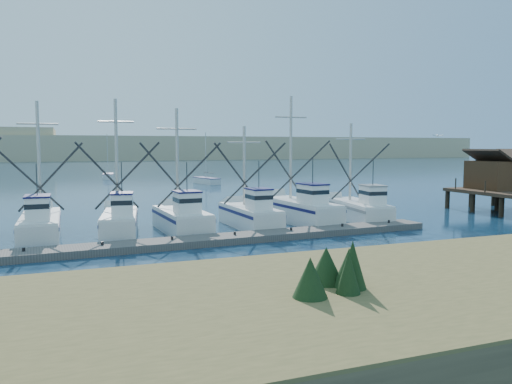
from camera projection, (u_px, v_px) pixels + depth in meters
ground at (371, 255)px, 27.48m from camera, size 500.00×500.00×0.00m
shore_bank at (335, 316)px, 15.28m from camera, size 40.00×10.00×1.60m
floating_dock at (204, 241)px, 30.41m from camera, size 32.40×4.01×0.43m
dune_ridge at (104, 148)px, 222.55m from camera, size 360.00×60.00×10.00m
trawler_fleet at (184, 217)px, 34.99m from camera, size 31.99×9.33×9.94m
sailboat_near at (206, 181)px, 78.77m from camera, size 3.01×6.54×8.10m
sailboat_far at (108, 176)px, 90.49m from camera, size 2.24×5.72×8.10m
flying_gull at (438, 136)px, 40.13m from camera, size 1.10×0.20×0.20m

